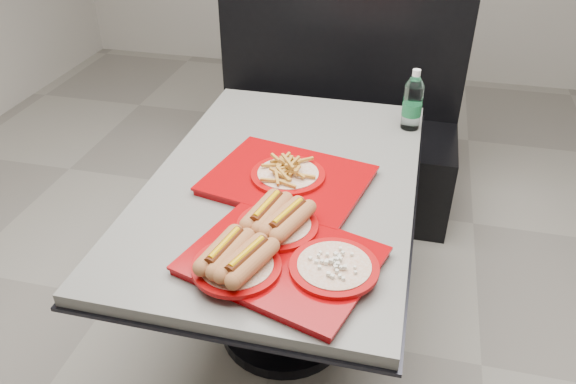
% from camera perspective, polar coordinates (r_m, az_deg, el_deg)
% --- Properties ---
extents(ground, '(6.00, 6.00, 0.00)m').
position_cam_1_polar(ground, '(2.43, -0.39, -13.78)').
color(ground, gray).
rests_on(ground, ground).
extents(diner_table, '(0.92, 1.42, 0.75)m').
position_cam_1_polar(diner_table, '(2.04, -0.45, -2.56)').
color(diner_table, black).
rests_on(diner_table, ground).
extents(booth_bench, '(1.30, 0.57, 1.35)m').
position_cam_1_polar(booth_bench, '(3.05, 4.53, 6.45)').
color(booth_bench, black).
rests_on(booth_bench, ground).
extents(tray_near, '(0.59, 0.52, 0.11)m').
position_cam_1_polar(tray_near, '(1.57, -1.17, -5.94)').
color(tray_near, '#980407').
rests_on(tray_near, diner_table).
extents(tray_far, '(0.59, 0.50, 0.10)m').
position_cam_1_polar(tray_far, '(1.90, 0.00, 1.57)').
color(tray_far, '#980407').
rests_on(tray_far, diner_table).
extents(water_bottle, '(0.08, 0.08, 0.25)m').
position_cam_1_polar(water_bottle, '(2.29, 12.54, 8.79)').
color(water_bottle, silver).
rests_on(water_bottle, diner_table).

